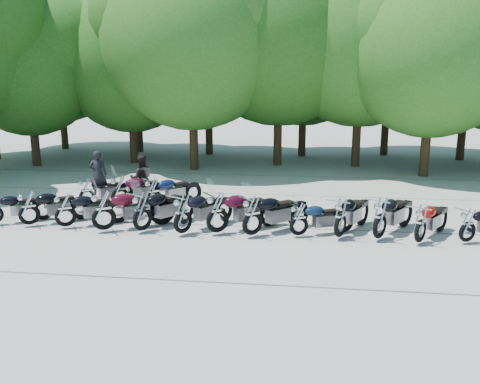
# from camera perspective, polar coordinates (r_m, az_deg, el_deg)

# --- Properties ---
(ground) EXTENTS (90.00, 90.00, 0.00)m
(ground) POSITION_cam_1_polar(r_m,az_deg,el_deg) (14.51, -0.75, -5.54)
(ground) COLOR #9D998E
(ground) RESTS_ON ground
(tree_1) EXTENTS (6.97, 6.97, 8.55)m
(tree_1) POSITION_cam_1_polar(r_m,az_deg,el_deg) (28.53, -22.68, 12.82)
(tree_1) COLOR #3A2614
(tree_1) RESTS_ON ground
(tree_2) EXTENTS (7.31, 7.31, 8.97)m
(tree_2) POSITION_cam_1_polar(r_m,az_deg,el_deg) (28.03, -12.26, 14.02)
(tree_2) COLOR #3A2614
(tree_2) RESTS_ON ground
(tree_3) EXTENTS (8.70, 8.70, 10.67)m
(tree_3) POSITION_cam_1_polar(r_m,az_deg,el_deg) (25.54, -5.44, 16.67)
(tree_3) COLOR #3A2614
(tree_3) RESTS_ON ground
(tree_4) EXTENTS (9.13, 9.13, 11.20)m
(tree_4) POSITION_cam_1_polar(r_m,az_deg,el_deg) (26.85, 4.44, 17.16)
(tree_4) COLOR #3A2614
(tree_4) RESTS_ON ground
(tree_5) EXTENTS (9.04, 9.04, 11.10)m
(tree_5) POSITION_cam_1_polar(r_m,az_deg,el_deg) (27.05, 13.49, 16.70)
(tree_5) COLOR #3A2614
(tree_5) RESTS_ON ground
(tree_6) EXTENTS (8.00, 8.00, 9.82)m
(tree_6) POSITION_cam_1_polar(r_m,az_deg,el_deg) (25.13, 20.89, 14.82)
(tree_6) COLOR #3A2614
(tree_6) RESTS_ON ground
(tree_9) EXTENTS (7.59, 7.59, 9.32)m
(tree_9) POSITION_cam_1_polar(r_m,az_deg,el_deg) (34.85, -19.68, 13.62)
(tree_9) COLOR #3A2614
(tree_9) RESTS_ON ground
(tree_10) EXTENTS (7.78, 7.78, 9.55)m
(tree_10) POSITION_cam_1_polar(r_m,az_deg,el_deg) (32.29, -11.59, 14.46)
(tree_10) COLOR #3A2614
(tree_10) RESTS_ON ground
(tree_11) EXTENTS (7.56, 7.56, 9.28)m
(tree_11) POSITION_cam_1_polar(r_m,az_deg,el_deg) (30.61, -3.60, 14.49)
(tree_11) COLOR #3A2614
(tree_11) RESTS_ON ground
(tree_12) EXTENTS (7.88, 7.88, 9.67)m
(tree_12) POSITION_cam_1_polar(r_m,az_deg,el_deg) (30.13, 7.23, 14.88)
(tree_12) COLOR #3A2614
(tree_12) RESTS_ON ground
(tree_13) EXTENTS (8.31, 8.31, 10.20)m
(tree_13) POSITION_cam_1_polar(r_m,az_deg,el_deg) (31.51, 16.49, 14.95)
(tree_13) COLOR #3A2614
(tree_13) RESTS_ON ground
(tree_14) EXTENTS (8.02, 8.02, 9.84)m
(tree_14) POSITION_cam_1_polar(r_m,az_deg,el_deg) (31.02, 24.39, 14.01)
(tree_14) COLOR #3A2614
(tree_14) RESTS_ON ground
(motorcycle_1) EXTENTS (2.19, 1.92, 1.27)m
(motorcycle_1) POSITION_cam_1_polar(r_m,az_deg,el_deg) (17.05, -22.63, -1.54)
(motorcycle_1) COLOR black
(motorcycle_1) RESTS_ON ground
(motorcycle_2) EXTENTS (2.25, 1.70, 1.25)m
(motorcycle_2) POSITION_cam_1_polar(r_m,az_deg,el_deg) (16.44, -19.07, -1.79)
(motorcycle_2) COLOR black
(motorcycle_2) RESTS_ON ground
(motorcycle_3) EXTENTS (2.54, 2.07, 1.44)m
(motorcycle_3) POSITION_cam_1_polar(r_m,az_deg,el_deg) (15.68, -15.09, -1.86)
(motorcycle_3) COLOR #3F0814
(motorcycle_3) RESTS_ON ground
(motorcycle_4) EXTENTS (1.96, 2.46, 1.39)m
(motorcycle_4) POSITION_cam_1_polar(r_m,az_deg,el_deg) (15.41, -10.94, -2.00)
(motorcycle_4) COLOR black
(motorcycle_4) RESTS_ON ground
(motorcycle_5) EXTENTS (1.96, 2.45, 1.38)m
(motorcycle_5) POSITION_cam_1_polar(r_m,az_deg,el_deg) (14.95, -6.45, -2.30)
(motorcycle_5) COLOR black
(motorcycle_5) RESTS_ON ground
(motorcycle_6) EXTENTS (2.51, 2.15, 1.44)m
(motorcycle_6) POSITION_cam_1_polar(r_m,az_deg,el_deg) (14.91, -2.55, -2.15)
(motorcycle_6) COLOR #340716
(motorcycle_6) RESTS_ON ground
(motorcycle_7) EXTENTS (2.31, 2.22, 1.39)m
(motorcycle_7) POSITION_cam_1_polar(r_m,az_deg,el_deg) (14.67, 1.41, -2.50)
(motorcycle_7) COLOR black
(motorcycle_7) RESTS_ON ground
(motorcycle_8) EXTENTS (2.11, 1.43, 1.15)m
(motorcycle_8) POSITION_cam_1_polar(r_m,az_deg,el_deg) (14.80, 6.65, -2.93)
(motorcycle_8) COLOR #0C1C38
(motorcycle_8) RESTS_ON ground
(motorcycle_9) EXTENTS (1.73, 2.47, 1.35)m
(motorcycle_9) POSITION_cam_1_polar(r_m,az_deg,el_deg) (14.78, 11.23, -2.70)
(motorcycle_9) COLOR black
(motorcycle_9) RESTS_ON ground
(motorcycle_10) EXTENTS (1.99, 2.50, 1.41)m
(motorcycle_10) POSITION_cam_1_polar(r_m,az_deg,el_deg) (14.91, 15.47, -2.69)
(motorcycle_10) COLOR black
(motorcycle_10) RESTS_ON ground
(motorcycle_11) EXTENTS (1.81, 2.25, 1.27)m
(motorcycle_11) POSITION_cam_1_polar(r_m,az_deg,el_deg) (14.93, 19.65, -3.23)
(motorcycle_11) COLOR #9D0A05
(motorcycle_11) RESTS_ON ground
(motorcycle_12) EXTENTS (2.07, 1.55, 1.15)m
(motorcycle_12) POSITION_cam_1_polar(r_m,az_deg,el_deg) (15.48, 24.23, -3.29)
(motorcycle_12) COLOR black
(motorcycle_12) RESTS_ON ground
(motorcycle_14) EXTENTS (1.91, 1.83, 1.15)m
(motorcycle_14) POSITION_cam_1_polar(r_m,az_deg,el_deg) (19.06, -16.87, 0.14)
(motorcycle_14) COLOR black
(motorcycle_14) RESTS_ON ground
(motorcycle_15) EXTENTS (2.24, 1.97, 1.30)m
(motorcycle_15) POSITION_cam_1_polar(r_m,az_deg,el_deg) (18.54, -13.36, 0.25)
(motorcycle_15) COLOR #3A071D
(motorcycle_15) RESTS_ON ground
(motorcycle_16) EXTENTS (2.08, 2.13, 1.29)m
(motorcycle_16) POSITION_cam_1_polar(r_m,az_deg,el_deg) (17.99, -9.71, 0.02)
(motorcycle_16) COLOR #0D173C
(motorcycle_16) RESTS_ON ground
(rider_0) EXTENTS (0.73, 0.54, 1.84)m
(rider_0) POSITION_cam_1_polar(r_m,az_deg,el_deg) (20.27, -15.64, 1.94)
(rider_0) COLOR black
(rider_0) RESTS_ON ground
(rider_1) EXTENTS (1.03, 0.92, 1.75)m
(rider_1) POSITION_cam_1_polar(r_m,az_deg,el_deg) (19.32, -11.01, 1.55)
(rider_1) COLOR black
(rider_1) RESTS_ON ground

